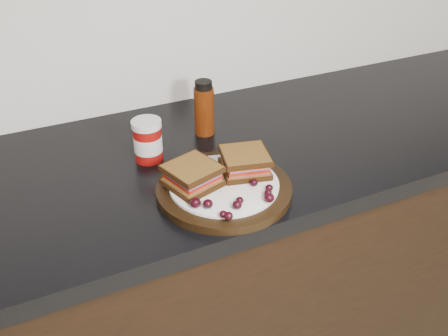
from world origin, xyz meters
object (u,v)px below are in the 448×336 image
(plate, at_px, (224,189))
(condiment_jar, at_px, (148,140))
(sandwich_left, at_px, (192,175))
(oil_bottle, at_px, (204,108))

(plate, xyz_separation_m, condiment_jar, (-0.10, 0.19, 0.04))
(plate, distance_m, sandwich_left, 0.07)
(sandwich_left, height_order, condiment_jar, condiment_jar)
(plate, bearing_deg, oil_bottle, 75.34)
(sandwich_left, distance_m, oil_bottle, 0.27)
(sandwich_left, height_order, oil_bottle, oil_bottle)
(condiment_jar, xyz_separation_m, oil_bottle, (0.17, 0.06, 0.02))
(plate, bearing_deg, sandwich_left, 160.33)
(plate, bearing_deg, condiment_jar, 116.92)
(sandwich_left, relative_size, oil_bottle, 0.70)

